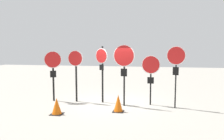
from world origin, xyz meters
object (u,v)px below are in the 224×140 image
object	(u,v)px
stop_sign_0	(53,66)
traffic_cone_1	(57,106)
traffic_cone_0	(118,103)
stop_sign_3	(124,62)
stop_sign_2	(102,65)
stop_sign_4	(151,69)
stop_sign_1	(76,66)
stop_sign_5	(176,61)

from	to	relation	value
stop_sign_0	traffic_cone_1	world-z (taller)	stop_sign_0
traffic_cone_0	stop_sign_3	bearing A→B (deg)	83.18
traffic_cone_0	traffic_cone_1	xyz separation A→B (m)	(-2.23, -0.76, -0.03)
stop_sign_2	stop_sign_4	bearing A→B (deg)	27.74
traffic_cone_1	stop_sign_1	bearing A→B (deg)	88.51
stop_sign_1	stop_sign_3	xyz separation A→B (m)	(2.29, -0.36, 0.25)
stop_sign_3	stop_sign_5	xyz separation A→B (m)	(2.14, 0.06, 0.03)
stop_sign_0	stop_sign_5	distance (m)	5.53
stop_sign_5	stop_sign_4	bearing A→B (deg)	-178.18
stop_sign_0	traffic_cone_0	size ratio (longest dim) A/B	3.46
stop_sign_0	traffic_cone_1	xyz separation A→B (m)	(1.04, -1.94, -1.33)
stop_sign_1	stop_sign_5	world-z (taller)	stop_sign_5
stop_sign_1	stop_sign_5	distance (m)	4.44
stop_sign_0	stop_sign_5	bearing A→B (deg)	-25.87
stop_sign_0	stop_sign_4	size ratio (longest dim) A/B	1.08
stop_sign_2	stop_sign_1	bearing A→B (deg)	-147.99
stop_sign_2	stop_sign_3	size ratio (longest dim) A/B	0.98
stop_sign_1	traffic_cone_1	distance (m)	2.42
stop_sign_4	traffic_cone_0	xyz separation A→B (m)	(-1.23, -1.25, -1.24)
stop_sign_2	stop_sign_4	world-z (taller)	stop_sign_2
stop_sign_0	traffic_cone_0	distance (m)	3.72
stop_sign_4	traffic_cone_1	world-z (taller)	stop_sign_4
stop_sign_1	traffic_cone_0	size ratio (longest dim) A/B	3.51
stop_sign_5	traffic_cone_1	world-z (taller)	stop_sign_5
traffic_cone_0	traffic_cone_1	world-z (taller)	traffic_cone_0
stop_sign_1	stop_sign_5	xyz separation A→B (m)	(4.42, -0.30, 0.27)
stop_sign_1	stop_sign_4	bearing A→B (deg)	4.84
stop_sign_1	stop_sign_2	xyz separation A→B (m)	(1.23, 0.06, 0.07)
stop_sign_2	traffic_cone_1	distance (m)	2.82
stop_sign_2	traffic_cone_0	distance (m)	2.15
stop_sign_0	stop_sign_3	distance (m)	3.40
stop_sign_0	stop_sign_1	distance (m)	1.09
stop_sign_0	stop_sign_3	world-z (taller)	stop_sign_3
stop_sign_3	traffic_cone_0	distance (m)	1.82
stop_sign_3	stop_sign_4	xyz separation A→B (m)	(1.12, 0.37, -0.35)
stop_sign_1	traffic_cone_0	distance (m)	2.85
stop_sign_0	traffic_cone_1	size ratio (longest dim) A/B	3.78
stop_sign_4	stop_sign_5	world-z (taller)	stop_sign_5
stop_sign_4	traffic_cone_0	distance (m)	2.15
stop_sign_2	stop_sign_4	distance (m)	2.19
stop_sign_5	traffic_cone_1	xyz separation A→B (m)	(-4.48, -1.70, -1.64)
stop_sign_3	stop_sign_1	bearing A→B (deg)	-179.50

